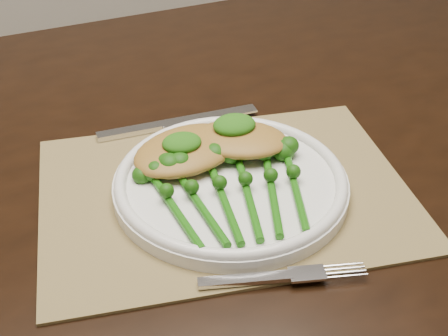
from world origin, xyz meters
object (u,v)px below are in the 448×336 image
object	(u,v)px
placemat	(225,192)
chicken_fillet_left	(187,150)
broccolini_bundle	(236,199)
dinner_plate	(231,182)

from	to	relation	value
placemat	chicken_fillet_left	distance (m)	0.07
broccolini_bundle	placemat	bearing A→B (deg)	92.40
chicken_fillet_left	broccolini_bundle	world-z (taller)	chicken_fillet_left
placemat	broccolini_bundle	distance (m)	0.05
placemat	dinner_plate	size ratio (longest dim) A/B	1.56
placemat	broccolini_bundle	size ratio (longest dim) A/B	2.22
chicken_fillet_left	broccolini_bundle	xyz separation A→B (m)	(0.03, -0.09, -0.01)
chicken_fillet_left	broccolini_bundle	bearing A→B (deg)	-93.25
dinner_plate	broccolini_bundle	world-z (taller)	broccolini_bundle
dinner_plate	broccolini_bundle	distance (m)	0.04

